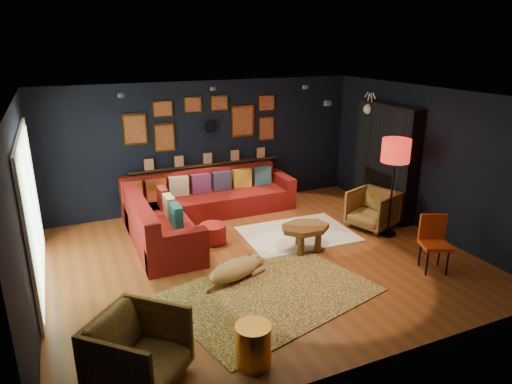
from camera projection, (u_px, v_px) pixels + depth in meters
name	position (u px, v px, depth m)	size (l,w,h in m)	color
floor	(261.00, 259.00, 7.36)	(6.50, 6.50, 0.00)	brown
room_walls	(262.00, 164.00, 6.86)	(6.50, 6.50, 6.50)	black
sectional	(192.00, 209.00, 8.60)	(3.41, 2.69, 0.86)	maroon
ledge	(208.00, 164.00, 9.39)	(3.20, 0.12, 0.04)	black
gallery_wall	(205.00, 121.00, 9.14)	(3.15, 0.04, 1.02)	gold
sunburst_mirror	(210.00, 126.00, 9.22)	(0.47, 0.16, 0.47)	silver
fireplace	(385.00, 164.00, 9.00)	(0.31, 1.60, 2.20)	black
deer_head	(375.00, 108.00, 9.12)	(0.50, 0.28, 0.45)	white
sliding_door	(32.00, 212.00, 6.30)	(0.06, 2.80, 2.20)	white
ceiling_spots	(241.00, 93.00, 7.24)	(3.30, 2.50, 0.06)	black
shag_rug	(297.00, 234.00, 8.27)	(1.95, 1.42, 0.03)	silver
leopard_rug	(270.00, 293.00, 6.37)	(2.72, 1.94, 0.02)	#DEA856
coffee_table	(305.00, 230.00, 7.55)	(0.88, 0.68, 0.43)	brown
pouf	(213.00, 233.00, 7.91)	(0.46, 0.46, 0.30)	maroon
armchair_left	(138.00, 348.00, 4.58)	(0.83, 0.78, 0.86)	gold
armchair_right	(373.00, 207.00, 8.50)	(0.76, 0.71, 0.78)	gold
gold_stool	(253.00, 345.00, 4.91)	(0.39, 0.39, 0.49)	gold
orange_chair	(434.00, 238.00, 6.91)	(0.53, 0.53, 0.86)	black
floor_lamp	(396.00, 155.00, 7.80)	(0.49, 0.49, 1.77)	black
dog	(235.00, 266.00, 6.69)	(1.24, 0.61, 0.39)	#A26E47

